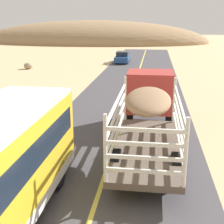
# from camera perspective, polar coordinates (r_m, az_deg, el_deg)

# --- Properties ---
(livestock_truck) EXTENTS (2.53, 9.70, 3.02)m
(livestock_truck) POSITION_cam_1_polar(r_m,az_deg,el_deg) (15.51, 6.78, 1.88)
(livestock_truck) COLOR #B2332D
(livestock_truck) RESTS_ON road_surface
(car_far) EXTENTS (1.80, 4.40, 1.46)m
(car_far) POSITION_cam_1_polar(r_m,az_deg,el_deg) (42.76, 1.91, 9.88)
(car_far) COLOR #264C8C
(car_far) RESTS_ON road_surface
(boulder_near_shoulder) EXTENTS (1.03, 1.06, 0.75)m
(boulder_near_shoulder) POSITION_cam_1_polar(r_m,az_deg,el_deg) (38.55, -14.97, 8.12)
(boulder_near_shoulder) COLOR gray
(boulder_near_shoulder) RESTS_ON ground
(distant_hill) EXTENTS (57.44, 27.10, 10.66)m
(distant_hill) POSITION_cam_1_polar(r_m,az_deg,el_deg) (80.97, -3.71, 12.56)
(distant_hill) COLOR #957553
(distant_hill) RESTS_ON ground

